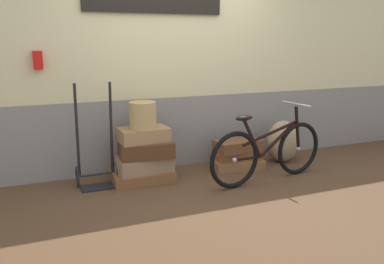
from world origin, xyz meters
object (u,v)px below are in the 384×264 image
Objects in this scene: suitcase_5 at (237,155)px; wicker_basket at (143,115)px; suitcase_0 at (143,176)px; suitcase_3 at (143,135)px; suitcase_2 at (146,149)px; suitcase_1 at (144,164)px; luggage_trolley at (96,162)px; suitcase_6 at (238,145)px; burlap_sack at (283,141)px; suitcase_4 at (237,164)px; bicycle at (268,152)px.

suitcase_5 is 1.39m from wicker_basket.
suitcase_3 is (0.03, -0.00, 0.50)m from suitcase_0.
wicker_basket is at bearing -111.58° from suitcase_3.
suitcase_5 is at bearing -2.59° from suitcase_3.
suitcase_1 is at bearing 175.47° from suitcase_2.
suitcase_6 is at bearing -1.86° from luggage_trolley.
wicker_basket reaches higher than suitcase_6.
suitcase_2 is at bearing -178.91° from burlap_sack.
suitcase_6 reaches higher than suitcase_0.
suitcase_5 is 0.48× the size of luggage_trolley.
suitcase_3 is 0.47× the size of luggage_trolley.
burlap_sack is (1.96, 0.04, -0.51)m from wicker_basket.
burlap_sack is (1.96, 0.03, 0.07)m from suitcase_1.
suitcase_0 is at bearing 137.40° from wicker_basket.
suitcase_4 is at bearing 2.09° from suitcase_6.
suitcase_6 is 1.34m from wicker_basket.
suitcase_1 is 1.03× the size of suitcase_2.
wicker_basket is 0.26× the size of luggage_trolley.
suitcase_4 is 0.54× the size of luggage_trolley.
bicycle is (0.11, -0.56, 0.17)m from suitcase_5.
suitcase_6 is at bearing -177.21° from burlap_sack.
luggage_trolley is (-1.79, 0.06, 0.22)m from suitcase_4.
bicycle reaches higher than suitcase_1.
luggage_trolley is (-0.52, 0.05, 0.22)m from suitcase_0.
suitcase_2 is 1.24m from suitcase_5.
luggage_trolley is 2.07× the size of burlap_sack.
suitcase_5 is at bearing 1.14° from wicker_basket.
suitcase_6 is at bearing -3.45° from suitcase_3.
suitcase_3 is 1.47m from bicycle.
suitcase_3 is at bearing 152.01° from suitcase_2.
suitcase_1 reaches higher than suitcase_5.
suitcase_4 is 0.40× the size of bicycle.
suitcase_4 is at bearing 0.29° from wicker_basket.
burlap_sack reaches higher than suitcase_1.
suitcase_6 is (1.22, 0.00, -0.08)m from suitcase_2.
suitcase_0 is 1.29m from suitcase_6.
bicycle reaches higher than suitcase_0.
suitcase_3 is 0.61m from luggage_trolley.
wicker_basket is (-0.03, -0.00, 0.40)m from suitcase_2.
burlap_sack is (1.93, 0.04, -0.11)m from suitcase_2.
luggage_trolley is 0.73× the size of bicycle.
wicker_basket reaches higher than bicycle.
suitcase_1 reaches higher than suitcase_4.
suitcase_5 is (1.25, 0.02, -0.03)m from suitcase_1.
wicker_basket is at bearing -6.76° from luggage_trolley.
suitcase_2 is 1.05× the size of suitcase_6.
suitcase_0 is 1.11× the size of suitcase_4.
suitcase_1 is at bearing -5.85° from luggage_trolley.
suitcase_0 is 0.60× the size of luggage_trolley.
suitcase_6 is at bearing 0.28° from wicker_basket.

